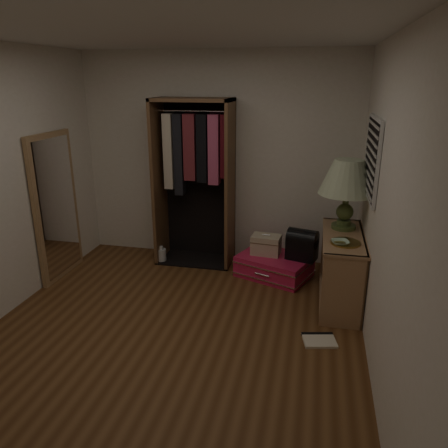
{
  "coord_description": "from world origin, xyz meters",
  "views": [
    {
      "loc": [
        1.23,
        -3.33,
        2.27
      ],
      "look_at": [
        0.3,
        0.95,
        0.8
      ],
      "focal_mm": 35.0,
      "sensor_mm": 36.0,
      "label": 1
    }
  ],
  "objects_px": {
    "white_jug": "(161,255)",
    "open_wardrobe": "(196,167)",
    "pink_suitcase": "(274,266)",
    "black_bag": "(302,244)",
    "table_lamp": "(348,179)",
    "floor_mirror": "(56,207)",
    "console_bookshelf": "(341,266)",
    "train_case": "(266,245)"
  },
  "relations": [
    {
      "from": "floor_mirror",
      "to": "pink_suitcase",
      "type": "xyz_separation_m",
      "value": [
        2.5,
        0.49,
        -0.72
      ]
    },
    {
      "from": "pink_suitcase",
      "to": "open_wardrobe",
      "type": "bearing_deg",
      "value": -173.86
    },
    {
      "from": "console_bookshelf",
      "to": "open_wardrobe",
      "type": "height_order",
      "value": "open_wardrobe"
    },
    {
      "from": "train_case",
      "to": "black_bag",
      "type": "xyz_separation_m",
      "value": [
        0.43,
        -0.07,
        0.07
      ]
    },
    {
      "from": "console_bookshelf",
      "to": "train_case",
      "type": "xyz_separation_m",
      "value": [
        -0.85,
        0.5,
        -0.02
      ]
    },
    {
      "from": "floor_mirror",
      "to": "white_jug",
      "type": "height_order",
      "value": "floor_mirror"
    },
    {
      "from": "open_wardrobe",
      "to": "white_jug",
      "type": "bearing_deg",
      "value": -158.65
    },
    {
      "from": "table_lamp",
      "to": "white_jug",
      "type": "height_order",
      "value": "table_lamp"
    },
    {
      "from": "pink_suitcase",
      "to": "console_bookshelf",
      "type": "bearing_deg",
      "value": -10.1
    },
    {
      "from": "console_bookshelf",
      "to": "open_wardrobe",
      "type": "distance_m",
      "value": 2.09
    },
    {
      "from": "black_bag",
      "to": "train_case",
      "type": "bearing_deg",
      "value": -172.8
    },
    {
      "from": "table_lamp",
      "to": "train_case",
      "type": "bearing_deg",
      "value": 159.22
    },
    {
      "from": "white_jug",
      "to": "train_case",
      "type": "bearing_deg",
      "value": -2.19
    },
    {
      "from": "pink_suitcase",
      "to": "table_lamp",
      "type": "relative_size",
      "value": 1.34
    },
    {
      "from": "console_bookshelf",
      "to": "open_wardrobe",
      "type": "bearing_deg",
      "value": 157.67
    },
    {
      "from": "black_bag",
      "to": "white_jug",
      "type": "bearing_deg",
      "value": -167.78
    },
    {
      "from": "pink_suitcase",
      "to": "white_jug",
      "type": "height_order",
      "value": "pink_suitcase"
    },
    {
      "from": "white_jug",
      "to": "open_wardrobe",
      "type": "bearing_deg",
      "value": 21.35
    },
    {
      "from": "floor_mirror",
      "to": "open_wardrobe",
      "type": "bearing_deg",
      "value": 27.69
    },
    {
      "from": "console_bookshelf",
      "to": "table_lamp",
      "type": "bearing_deg",
      "value": 88.78
    },
    {
      "from": "open_wardrobe",
      "to": "table_lamp",
      "type": "distance_m",
      "value": 1.86
    },
    {
      "from": "open_wardrobe",
      "to": "floor_mirror",
      "type": "relative_size",
      "value": 1.21
    },
    {
      "from": "open_wardrobe",
      "to": "floor_mirror",
      "type": "height_order",
      "value": "open_wardrobe"
    },
    {
      "from": "black_bag",
      "to": "pink_suitcase",
      "type": "bearing_deg",
      "value": -165.84
    },
    {
      "from": "pink_suitcase",
      "to": "black_bag",
      "type": "height_order",
      "value": "black_bag"
    },
    {
      "from": "black_bag",
      "to": "table_lamp",
      "type": "xyz_separation_m",
      "value": [
        0.43,
        -0.26,
        0.85
      ]
    },
    {
      "from": "console_bookshelf",
      "to": "floor_mirror",
      "type": "distance_m",
      "value": 3.27
    },
    {
      "from": "floor_mirror",
      "to": "console_bookshelf",
      "type": "bearing_deg",
      "value": 0.77
    },
    {
      "from": "train_case",
      "to": "table_lamp",
      "type": "bearing_deg",
      "value": -15.08
    },
    {
      "from": "pink_suitcase",
      "to": "white_jug",
      "type": "relative_size",
      "value": 4.58
    },
    {
      "from": "open_wardrobe",
      "to": "train_case",
      "type": "distance_m",
      "value": 1.28
    },
    {
      "from": "floor_mirror",
      "to": "pink_suitcase",
      "type": "distance_m",
      "value": 2.65
    },
    {
      "from": "pink_suitcase",
      "to": "white_jug",
      "type": "bearing_deg",
      "value": -162.98
    },
    {
      "from": "console_bookshelf",
      "to": "open_wardrobe",
      "type": "xyz_separation_m",
      "value": [
        -1.77,
        0.73,
        0.84
      ]
    },
    {
      "from": "console_bookshelf",
      "to": "open_wardrobe",
      "type": "relative_size",
      "value": 0.55
    },
    {
      "from": "floor_mirror",
      "to": "train_case",
      "type": "height_order",
      "value": "floor_mirror"
    },
    {
      "from": "console_bookshelf",
      "to": "floor_mirror",
      "type": "bearing_deg",
      "value": -179.23
    },
    {
      "from": "train_case",
      "to": "white_jug",
      "type": "bearing_deg",
      "value": -176.48
    },
    {
      "from": "black_bag",
      "to": "white_jug",
      "type": "height_order",
      "value": "black_bag"
    },
    {
      "from": "train_case",
      "to": "open_wardrobe",
      "type": "bearing_deg",
      "value": 172.13
    },
    {
      "from": "white_jug",
      "to": "table_lamp",
      "type": "bearing_deg",
      "value": -9.64
    },
    {
      "from": "open_wardrobe",
      "to": "floor_mirror",
      "type": "bearing_deg",
      "value": -152.31
    }
  ]
}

